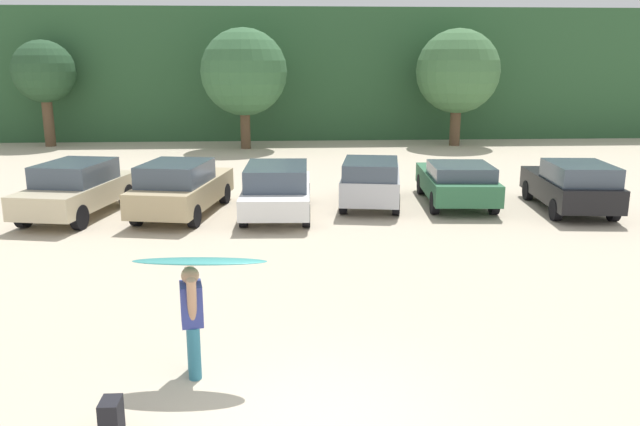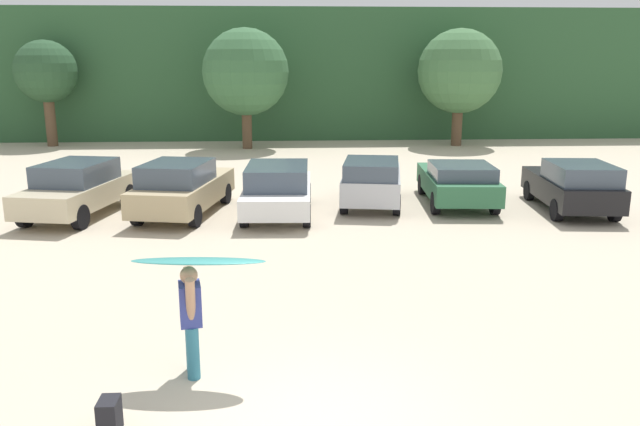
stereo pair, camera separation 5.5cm
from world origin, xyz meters
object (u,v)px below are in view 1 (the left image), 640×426
(backpack_dropped, at_px, (111,417))
(parked_car_black, at_px, (572,185))
(surfboard_teal, at_px, (200,261))
(parked_car_tan, at_px, (181,187))
(person_adult, at_px, (192,315))
(parked_car_forest_green, at_px, (457,181))
(parked_car_champagne, at_px, (77,188))
(parked_car_white, at_px, (277,188))
(parked_car_silver, at_px, (371,180))

(backpack_dropped, bearing_deg, parked_car_black, 45.97)
(surfboard_teal, bearing_deg, parked_car_tan, -75.63)
(person_adult, xyz_separation_m, surfboard_teal, (0.14, -0.01, 0.80))
(surfboard_teal, bearing_deg, parked_car_forest_green, -117.40)
(parked_car_champagne, distance_m, parked_car_forest_green, 11.50)
(parked_car_tan, distance_m, parked_car_white, 2.81)
(parked_car_silver, bearing_deg, parked_car_champagne, 104.80)
(surfboard_teal, bearing_deg, parked_car_champagne, -60.15)
(parked_car_forest_green, bearing_deg, parked_car_tan, 100.30)
(parked_car_white, distance_m, backpack_dropped, 11.48)
(backpack_dropped, bearing_deg, surfboard_teal, 56.92)
(parked_car_white, height_order, parked_car_silver, parked_car_silver)
(parked_car_silver, relative_size, parked_car_black, 0.98)
(parked_car_forest_green, height_order, backpack_dropped, parked_car_forest_green)
(parked_car_black, bearing_deg, parked_car_white, 94.65)
(parked_car_champagne, bearing_deg, backpack_dropped, -150.12)
(parked_car_tan, bearing_deg, parked_car_forest_green, -73.10)
(parked_car_white, height_order, surfboard_teal, surfboard_teal)
(parked_car_silver, relative_size, backpack_dropped, 9.50)
(person_adult, height_order, surfboard_teal, surfboard_teal)
(parked_car_black, height_order, surfboard_teal, surfboard_teal)
(parked_car_champagne, height_order, parked_car_white, parked_car_champagne)
(parked_car_silver, xyz_separation_m, parked_car_black, (5.92, -1.08, -0.01))
(parked_car_silver, bearing_deg, parked_car_forest_green, -79.40)
(parked_car_champagne, distance_m, parked_car_tan, 3.02)
(parked_car_white, xyz_separation_m, parked_car_silver, (2.92, 0.96, 0.03))
(parked_car_tan, height_order, parked_car_forest_green, parked_car_tan)
(parked_car_champagne, xyz_separation_m, parked_car_silver, (8.75, 0.80, -0.02))
(parked_car_white, bearing_deg, parked_car_tan, 89.67)
(parked_car_forest_green, relative_size, parked_car_black, 1.04)
(person_adult, bearing_deg, surfboard_teal, 165.71)
(parked_car_champagne, distance_m, backpack_dropped, 12.11)
(parked_car_silver, bearing_deg, surfboard_teal, 169.57)
(parked_car_champagne, height_order, surfboard_teal, surfboard_teal)
(parked_car_black, distance_m, person_adult, 13.94)
(parked_car_silver, bearing_deg, parked_car_black, -90.70)
(parked_car_silver, height_order, parked_car_black, parked_car_black)
(parked_car_champagne, distance_m, parked_car_white, 5.83)
(parked_car_champagne, xyz_separation_m, surfboard_teal, (4.81, -9.99, 0.89))
(parked_car_forest_green, bearing_deg, parked_car_champagne, 98.56)
(parked_car_white, height_order, backpack_dropped, parked_car_white)
(parked_car_champagne, bearing_deg, person_adult, -143.64)
(parked_car_white, bearing_deg, backpack_dropped, 172.43)
(parked_car_champagne, relative_size, parked_car_tan, 0.97)
(parked_car_tan, distance_m, backpack_dropped, 11.48)
(surfboard_teal, relative_size, backpack_dropped, 4.30)
(parked_car_champagne, xyz_separation_m, parked_car_tan, (3.02, -0.04, -0.01))
(parked_car_tan, height_order, person_adult, person_adult)
(parked_car_tan, bearing_deg, parked_car_black, -80.25)
(parked_car_champagne, distance_m, parked_car_black, 14.67)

